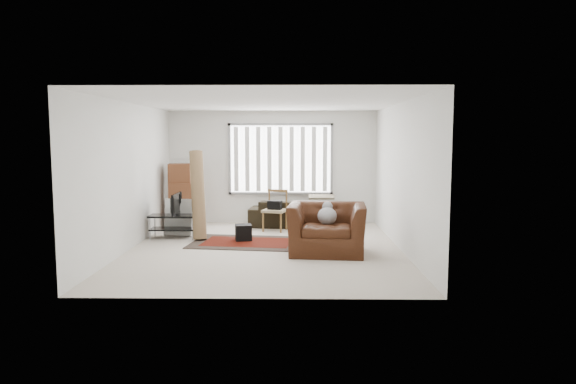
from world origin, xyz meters
The scene contains 11 objects.
room centered at (0.03, 0.51, 1.76)m, with size 6.00×6.02×2.71m.
persian_rug centered at (-0.39, 0.52, 0.01)m, with size 2.30×1.68×0.02m.
tv_stand centered at (-1.95, 0.98, 0.35)m, with size 0.97×0.43×0.48m.
tv centered at (-1.95, 0.98, 0.71)m, with size 0.78×0.10×0.45m, color black.
subwoofer centered at (-0.48, 0.71, 0.17)m, with size 0.31×0.31×0.31m, color black.
moving_boxes centered at (-2.08, 2.29, 0.68)m, with size 0.68×0.63×1.47m.
white_flatpack centered at (-1.90, 1.28, 0.39)m, with size 0.61×0.09×0.78m, color silver.
rolled_rug centered at (-1.41, 0.90, 0.91)m, with size 0.27×0.27×1.79m, color olive.
sofa centered at (0.56, 2.45, 0.41)m, with size 2.12×0.92×0.81m, color black.
side_chair centered at (0.11, 1.89, 0.50)m, with size 0.60×0.60×0.90m.
armchair centered at (1.13, -0.31, 0.51)m, with size 1.46×1.30×1.01m.
Camera 1 is at (0.57, -9.39, 2.05)m, focal length 32.00 mm.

